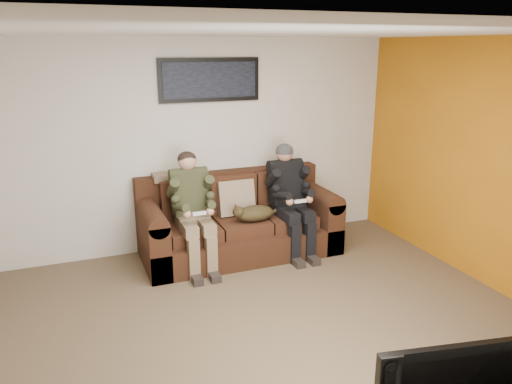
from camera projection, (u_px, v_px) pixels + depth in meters
name	position (u px, v px, depth m)	size (l,w,h in m)	color
floor	(274.00, 329.00, 4.58)	(5.00, 5.00, 0.00)	brown
ceiling	(278.00, 32.00, 3.84)	(5.00, 5.00, 0.00)	silver
wall_back	(204.00, 145.00, 6.22)	(5.00, 5.00, 0.00)	beige
wall_front	(480.00, 328.00, 2.20)	(5.00, 5.00, 0.00)	beige
wall_right	(501.00, 168.00, 5.08)	(4.50, 4.50, 0.00)	beige
accent_wall_right	(500.00, 168.00, 5.08)	(4.50, 4.50, 0.00)	#B46912
sofa	(237.00, 223.00, 6.21)	(2.38, 1.03, 0.97)	#361C10
throw_pillow	(236.00, 198.00, 6.16)	(0.45, 0.13, 0.43)	#987D64
throw_blanket	(173.00, 176.00, 6.06)	(0.49, 0.24, 0.09)	gray
person_left	(192.00, 204.00, 5.71)	(0.51, 0.87, 1.33)	#846E52
person_right	(289.00, 192.00, 6.14)	(0.51, 0.86, 1.34)	black
cat	(253.00, 213.00, 5.95)	(0.66, 0.26, 0.24)	#473A1C
framed_poster	(210.00, 80.00, 5.99)	(1.25, 0.05, 0.52)	black
television	(459.00, 382.00, 2.71)	(1.08, 0.14, 0.62)	black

